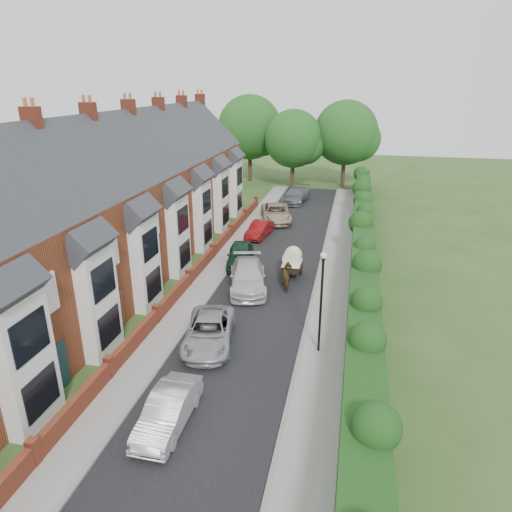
{
  "coord_description": "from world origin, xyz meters",
  "views": [
    {
      "loc": [
        4.5,
        -15.06,
        12.19
      ],
      "look_at": [
        -1.08,
        10.45,
        2.2
      ],
      "focal_mm": 32.0,
      "sensor_mm": 36.0,
      "label": 1
    }
  ],
  "objects": [
    {
      "name": "hedge",
      "position": [
        5.4,
        11.0,
        1.6
      ],
      "size": [
        2.1,
        58.0,
        2.85
      ],
      "color": "#183A12",
      "rests_on": "ground"
    },
    {
      "name": "horse_cart",
      "position": [
        0.85,
        12.85,
        1.13
      ],
      "size": [
        1.24,
        2.74,
        1.98
      ],
      "color": "black",
      "rests_on": "ground"
    },
    {
      "name": "road",
      "position": [
        -0.5,
        11.0,
        0.01
      ],
      "size": [
        6.0,
        58.0,
        0.02
      ],
      "primitive_type": "cube",
      "color": "black",
      "rests_on": "ground"
    },
    {
      "name": "terrace_row",
      "position": [
        -10.87,
        9.98,
        4.47
      ],
      "size": [
        9.05,
        40.5,
        11.5
      ],
      "color": "brown",
      "rests_on": "ground"
    },
    {
      "name": "tree_far_back",
      "position": [
        -8.59,
        43.08,
        6.62
      ],
      "size": [
        8.4,
        8.0,
        10.82
      ],
      "color": "#332316",
      "rests_on": "ground"
    },
    {
      "name": "kerb_house_side",
      "position": [
        -3.55,
        11.0,
        0.07
      ],
      "size": [
        0.18,
        58.0,
        0.13
      ],
      "primitive_type": "cube",
      "color": "gray",
      "rests_on": "ground"
    },
    {
      "name": "kerb_hedge_side",
      "position": [
        2.55,
        11.0,
        0.07
      ],
      "size": [
        0.18,
        58.0,
        0.13
      ],
      "primitive_type": "cube",
      "color": "gray",
      "rests_on": "ground"
    },
    {
      "name": "pavement_house_side",
      "position": [
        -4.35,
        11.0,
        0.06
      ],
      "size": [
        1.7,
        58.0,
        0.12
      ],
      "primitive_type": "cube",
      "color": "gray",
      "rests_on": "ground"
    },
    {
      "name": "pavement_hedge_side",
      "position": [
        3.6,
        11.0,
        0.06
      ],
      "size": [
        2.2,
        58.0,
        0.12
      ],
      "primitive_type": "cube",
      "color": "gray",
      "rests_on": "ground"
    },
    {
      "name": "tree_far_left",
      "position": [
        -2.65,
        40.08,
        5.71
      ],
      "size": [
        7.14,
        6.8,
        9.29
      ],
      "color": "#332316",
      "rests_on": "ground"
    },
    {
      "name": "car_red",
      "position": [
        -3.0,
        20.59,
        0.64
      ],
      "size": [
        1.85,
        4.05,
        1.29
      ],
      "primitive_type": "imported",
      "rotation": [
        0.0,
        0.0,
        -0.13
      ],
      "color": "maroon",
      "rests_on": "ground"
    },
    {
      "name": "horse",
      "position": [
        0.85,
        10.92,
        0.75
      ],
      "size": [
        1.32,
        1.95,
        1.51
      ],
      "primitive_type": "imported",
      "rotation": [
        0.0,
        0.0,
        3.45
      ],
      "color": "#48341A",
      "rests_on": "ground"
    },
    {
      "name": "car_green",
      "position": [
        -3.0,
        14.07,
        0.76
      ],
      "size": [
        2.56,
        4.72,
        1.52
      ],
      "primitive_type": "imported",
      "rotation": [
        0.0,
        0.0,
        0.18
      ],
      "color": "#0F321E",
      "rests_on": "ground"
    },
    {
      "name": "car_grey",
      "position": [
        -1.6,
        33.0,
        0.77
      ],
      "size": [
        2.8,
        5.55,
        1.54
      ],
      "primitive_type": "imported",
      "rotation": [
        0.0,
        0.0,
        -0.12
      ],
      "color": "slate",
      "rests_on": "ground"
    },
    {
      "name": "garden_wall_row",
      "position": [
        -5.35,
        10.0,
        0.46
      ],
      "size": [
        0.35,
        40.35,
        1.1
      ],
      "color": "maroon",
      "rests_on": "ground"
    },
    {
      "name": "car_silver_a",
      "position": [
        -1.7,
        -2.18,
        0.67
      ],
      "size": [
        1.43,
        4.05,
        1.33
      ],
      "primitive_type": "imported",
      "rotation": [
        0.0,
        0.0,
        -0.01
      ],
      "color": "#BCBCC1",
      "rests_on": "ground"
    },
    {
      "name": "tree_far_right",
      "position": [
        3.39,
        42.08,
        6.31
      ],
      "size": [
        7.98,
        7.6,
        10.31
      ],
      "color": "#332316",
      "rests_on": "ground"
    },
    {
      "name": "car_white",
      "position": [
        -1.6,
        10.42,
        0.78
      ],
      "size": [
        3.44,
        5.77,
        1.57
      ],
      "primitive_type": "imported",
      "rotation": [
        0.0,
        0.0,
        0.25
      ],
      "color": "silver",
      "rests_on": "ground"
    },
    {
      "name": "car_beige",
      "position": [
        -2.45,
        25.45,
        0.78
      ],
      "size": [
        3.9,
        6.06,
        1.56
      ],
      "primitive_type": "imported",
      "rotation": [
        0.0,
        0.0,
        0.25
      ],
      "color": "tan",
      "rests_on": "ground"
    },
    {
      "name": "lamppost",
      "position": [
        3.4,
        4.0,
        3.3
      ],
      "size": [
        0.32,
        0.32,
        5.16
      ],
      "color": "black",
      "rests_on": "ground"
    },
    {
      "name": "car_silver_b",
      "position": [
        -1.96,
        3.63,
        0.69
      ],
      "size": [
        3.15,
        5.28,
        1.38
      ],
      "primitive_type": "imported",
      "rotation": [
        0.0,
        0.0,
        0.18
      ],
      "color": "#9D9EA4",
      "rests_on": "ground"
    },
    {
      "name": "ground",
      "position": [
        0.0,
        0.0,
        0.0
      ],
      "size": [
        140.0,
        140.0,
        0.0
      ],
      "primitive_type": "plane",
      "color": "#2D4C1E",
      "rests_on": "ground"
    }
  ]
}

